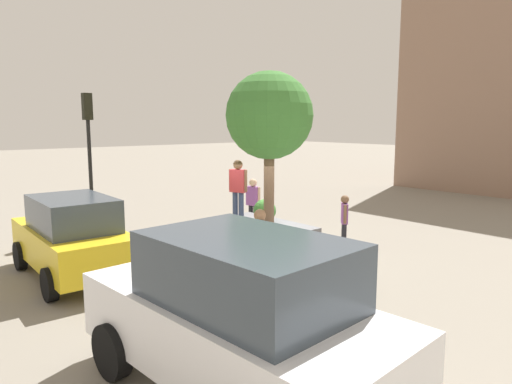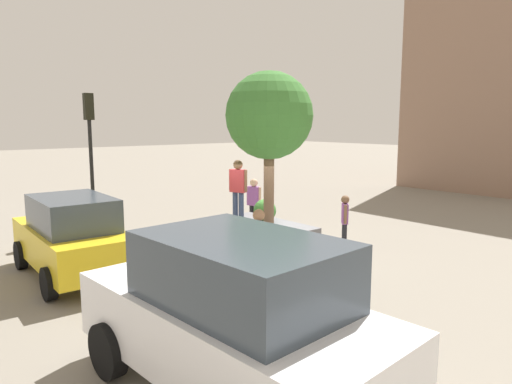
{
  "view_description": "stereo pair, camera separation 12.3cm",
  "coord_description": "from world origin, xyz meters",
  "px_view_note": "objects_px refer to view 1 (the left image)",
  "views": [
    {
      "loc": [
        -9.38,
        8.47,
        3.62
      ],
      "look_at": [
        0.25,
        0.17,
        1.74
      ],
      "focal_mm": 32.9,
      "sensor_mm": 36.0,
      "label": 1
    },
    {
      "loc": [
        -9.46,
        8.37,
        3.62
      ],
      "look_at": [
        0.25,
        0.17,
        1.74
      ],
      "focal_mm": 32.9,
      "sensor_mm": 36.0,
      "label": 2
    }
  ],
  "objects_px": {
    "taxi_cab": "(72,236)",
    "pedestrian_crossing": "(344,218)",
    "skateboard": "(238,221)",
    "bystander_watching": "(260,242)",
    "traffic_light_corner": "(89,139)",
    "planter_ledge": "(256,239)",
    "police_car": "(238,316)",
    "plaza_tree": "(269,116)",
    "passerby_with_bag": "(253,200)",
    "skateboarder": "(238,186)"
  },
  "relations": [
    {
      "from": "taxi_cab",
      "to": "pedestrian_crossing",
      "type": "xyz_separation_m",
      "value": [
        -2.52,
        -6.93,
        -0.08
      ]
    },
    {
      "from": "skateboard",
      "to": "bystander_watching",
      "type": "distance_m",
      "value": 2.77
    },
    {
      "from": "skateboard",
      "to": "traffic_light_corner",
      "type": "bearing_deg",
      "value": 23.39
    },
    {
      "from": "planter_ledge",
      "to": "police_car",
      "type": "xyz_separation_m",
      "value": [
        -5.07,
        4.68,
        0.7
      ]
    },
    {
      "from": "plaza_tree",
      "to": "police_car",
      "type": "height_order",
      "value": "plaza_tree"
    },
    {
      "from": "traffic_light_corner",
      "to": "bystander_watching",
      "type": "distance_m",
      "value": 7.78
    },
    {
      "from": "planter_ledge",
      "to": "plaza_tree",
      "type": "bearing_deg",
      "value": -178.85
    },
    {
      "from": "bystander_watching",
      "to": "pedestrian_crossing",
      "type": "xyz_separation_m",
      "value": [
        0.82,
        -3.98,
        -0.11
      ]
    },
    {
      "from": "plaza_tree",
      "to": "skateboard",
      "type": "relative_size",
      "value": 5.32
    },
    {
      "from": "pedestrian_crossing",
      "to": "bystander_watching",
      "type": "bearing_deg",
      "value": 101.61
    },
    {
      "from": "planter_ledge",
      "to": "passerby_with_bag",
      "type": "relative_size",
      "value": 1.73
    },
    {
      "from": "police_car",
      "to": "bystander_watching",
      "type": "xyz_separation_m",
      "value": [
        3.06,
        -3.05,
        -0.11
      ]
    },
    {
      "from": "skateboard",
      "to": "bystander_watching",
      "type": "bearing_deg",
      "value": 151.37
    },
    {
      "from": "planter_ledge",
      "to": "pedestrian_crossing",
      "type": "relative_size",
      "value": 1.94
    },
    {
      "from": "traffic_light_corner",
      "to": "bystander_watching",
      "type": "bearing_deg",
      "value": -173.56
    },
    {
      "from": "skateboarder",
      "to": "pedestrian_crossing",
      "type": "height_order",
      "value": "skateboarder"
    },
    {
      "from": "skateboarder",
      "to": "police_car",
      "type": "bearing_deg",
      "value": 141.4
    },
    {
      "from": "traffic_light_corner",
      "to": "police_car",
      "type": "bearing_deg",
      "value": 168.09
    },
    {
      "from": "planter_ledge",
      "to": "plaza_tree",
      "type": "xyz_separation_m",
      "value": [
        -0.52,
        -0.01,
        3.36
      ]
    },
    {
      "from": "skateboarder",
      "to": "taxi_cab",
      "type": "relative_size",
      "value": 0.4
    },
    {
      "from": "taxi_cab",
      "to": "passerby_with_bag",
      "type": "height_order",
      "value": "taxi_cab"
    },
    {
      "from": "plaza_tree",
      "to": "skateboard",
      "type": "xyz_separation_m",
      "value": [
        0.93,
        0.31,
        -2.89
      ]
    },
    {
      "from": "pedestrian_crossing",
      "to": "skateboarder",
      "type": "bearing_deg",
      "value": 58.74
    },
    {
      "from": "skateboarder",
      "to": "skateboard",
      "type": "bearing_deg",
      "value": 0.0
    },
    {
      "from": "plaza_tree",
      "to": "planter_ledge",
      "type": "bearing_deg",
      "value": 1.15
    },
    {
      "from": "planter_ledge",
      "to": "plaza_tree",
      "type": "height_order",
      "value": "plaza_tree"
    },
    {
      "from": "traffic_light_corner",
      "to": "pedestrian_crossing",
      "type": "xyz_separation_m",
      "value": [
        -6.62,
        -4.82,
        -2.21
      ]
    },
    {
      "from": "skateboard",
      "to": "skateboarder",
      "type": "xyz_separation_m",
      "value": [
        0.0,
        0.0,
        1.0
      ]
    },
    {
      "from": "skateboarder",
      "to": "passerby_with_bag",
      "type": "height_order",
      "value": "skateboarder"
    },
    {
      "from": "planter_ledge",
      "to": "police_car",
      "type": "distance_m",
      "value": 6.93
    },
    {
      "from": "planter_ledge",
      "to": "bystander_watching",
      "type": "distance_m",
      "value": 2.65
    },
    {
      "from": "skateboarder",
      "to": "bystander_watching",
      "type": "bearing_deg",
      "value": 151.37
    },
    {
      "from": "planter_ledge",
      "to": "police_car",
      "type": "height_order",
      "value": "police_car"
    },
    {
      "from": "plaza_tree",
      "to": "skateboard",
      "type": "height_order",
      "value": "plaza_tree"
    },
    {
      "from": "taxi_cab",
      "to": "skateboarder",
      "type": "bearing_deg",
      "value": -101.96
    },
    {
      "from": "plaza_tree",
      "to": "skateboard",
      "type": "distance_m",
      "value": 3.05
    },
    {
      "from": "planter_ledge",
      "to": "bystander_watching",
      "type": "relative_size",
      "value": 1.73
    },
    {
      "from": "planter_ledge",
      "to": "skateboard",
      "type": "height_order",
      "value": "skateboard"
    },
    {
      "from": "skateboard",
      "to": "traffic_light_corner",
      "type": "relative_size",
      "value": 0.17
    },
    {
      "from": "traffic_light_corner",
      "to": "passerby_with_bag",
      "type": "bearing_deg",
      "value": -124.56
    },
    {
      "from": "skateboard",
      "to": "passerby_with_bag",
      "type": "height_order",
      "value": "passerby_with_bag"
    },
    {
      "from": "skateboard",
      "to": "bystander_watching",
      "type": "height_order",
      "value": "bystander_watching"
    },
    {
      "from": "traffic_light_corner",
      "to": "skateboard",
      "type": "bearing_deg",
      "value": -156.61
    },
    {
      "from": "plaza_tree",
      "to": "bystander_watching",
      "type": "bearing_deg",
      "value": 132.5
    },
    {
      "from": "skateboarder",
      "to": "pedestrian_crossing",
      "type": "relative_size",
      "value": 1.09
    },
    {
      "from": "passerby_with_bag",
      "to": "pedestrian_crossing",
      "type": "relative_size",
      "value": 1.12
    },
    {
      "from": "taxi_cab",
      "to": "traffic_light_corner",
      "type": "xyz_separation_m",
      "value": [
        4.1,
        -2.11,
        2.13
      ]
    },
    {
      "from": "skateboarder",
      "to": "pedestrian_crossing",
      "type": "distance_m",
      "value": 3.27
    },
    {
      "from": "passerby_with_bag",
      "to": "police_car",
      "type": "bearing_deg",
      "value": 138.49
    },
    {
      "from": "skateboarder",
      "to": "bystander_watching",
      "type": "height_order",
      "value": "skateboarder"
    }
  ]
}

